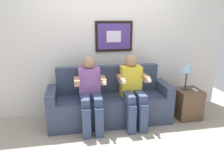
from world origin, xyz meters
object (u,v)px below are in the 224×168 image
side_table_right (187,103)px  table_lamp (187,68)px  couch (110,103)px  spare_remote_on_table (195,90)px  person_on_right (133,88)px  person_on_left (90,91)px

side_table_right → table_lamp: size_ratio=1.09×
couch → spare_remote_on_table: bearing=-6.4°
person_on_right → table_lamp: 0.99m
person_on_right → spare_remote_on_table: 1.08m
side_table_right → spare_remote_on_table: spare_remote_on_table is taller
spare_remote_on_table → person_on_left: bearing=-179.6°
side_table_right → person_on_right: bearing=-176.5°
person_on_right → side_table_right: person_on_right is taller
person_on_left → person_on_right: bearing=-0.0°
person_on_right → spare_remote_on_table: size_ratio=8.54×
table_lamp → spare_remote_on_table: (0.12, -0.10, -0.35)m
person_on_left → table_lamp: (1.61, 0.11, 0.25)m
side_table_right → spare_remote_on_table: bearing=-34.3°
couch → side_table_right: couch is taller
person_on_left → person_on_right: 0.66m
person_on_right → spare_remote_on_table: person_on_right is taller
table_lamp → person_on_right: bearing=-173.6°
couch → person_on_left: 0.47m
couch → spare_remote_on_table: couch is taller
person_on_left → spare_remote_on_table: bearing=0.4°
person_on_right → table_lamp: person_on_right is taller
person_on_left → side_table_right: (1.66, 0.06, -0.36)m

